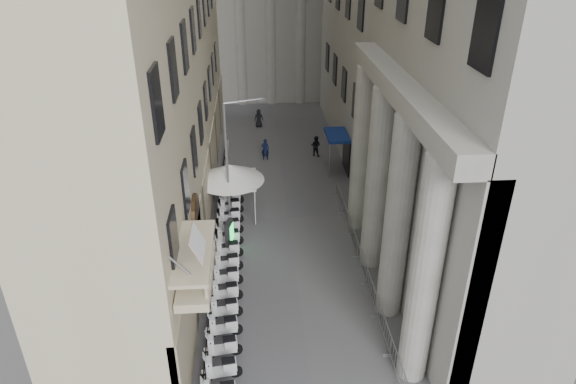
{
  "coord_description": "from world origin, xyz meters",
  "views": [
    {
      "loc": [
        -2.06,
        -9.28,
        16.82
      ],
      "look_at": [
        -0.36,
        14.15,
        4.5
      ],
      "focal_mm": 32.0,
      "sensor_mm": 36.0,
      "label": 1
    }
  ],
  "objects_px": {
    "security_tent": "(230,173)",
    "info_kiosk": "(230,236)",
    "street_lamp": "(231,154)",
    "pedestrian_a": "(265,149)",
    "pedestrian_b": "(316,146)"
  },
  "relations": [
    {
      "from": "pedestrian_a",
      "to": "pedestrian_b",
      "type": "height_order",
      "value": "pedestrian_a"
    },
    {
      "from": "security_tent",
      "to": "pedestrian_b",
      "type": "relative_size",
      "value": 2.52
    },
    {
      "from": "security_tent",
      "to": "street_lamp",
      "type": "distance_m",
      "value": 2.09
    },
    {
      "from": "street_lamp",
      "to": "info_kiosk",
      "type": "relative_size",
      "value": 4.07
    },
    {
      "from": "security_tent",
      "to": "pedestrian_a",
      "type": "xyz_separation_m",
      "value": [
        2.46,
        8.49,
        -2.05
      ]
    },
    {
      "from": "street_lamp",
      "to": "pedestrian_a",
      "type": "height_order",
      "value": "street_lamp"
    },
    {
      "from": "security_tent",
      "to": "info_kiosk",
      "type": "height_order",
      "value": "security_tent"
    },
    {
      "from": "info_kiosk",
      "to": "pedestrian_a",
      "type": "relative_size",
      "value": 1.11
    },
    {
      "from": "pedestrian_b",
      "to": "security_tent",
      "type": "bearing_deg",
      "value": 80.34
    },
    {
      "from": "pedestrian_a",
      "to": "pedestrian_b",
      "type": "xyz_separation_m",
      "value": [
        4.11,
        0.45,
        -0.02
      ]
    },
    {
      "from": "info_kiosk",
      "to": "pedestrian_a",
      "type": "distance_m",
      "value": 13.03
    },
    {
      "from": "security_tent",
      "to": "info_kiosk",
      "type": "xyz_separation_m",
      "value": [
        0.01,
        -4.31,
        -1.95
      ]
    },
    {
      "from": "street_lamp",
      "to": "pedestrian_b",
      "type": "height_order",
      "value": "street_lamp"
    },
    {
      "from": "street_lamp",
      "to": "info_kiosk",
      "type": "distance_m",
      "value": 4.9
    },
    {
      "from": "security_tent",
      "to": "info_kiosk",
      "type": "relative_size",
      "value": 2.22
    }
  ]
}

